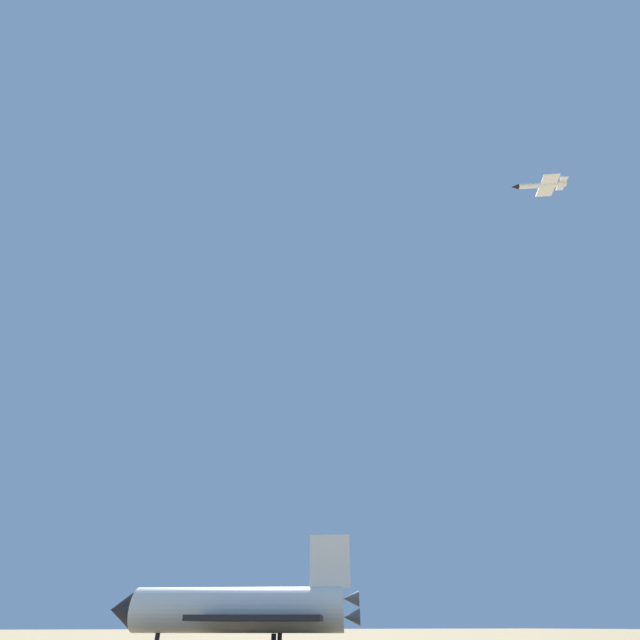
% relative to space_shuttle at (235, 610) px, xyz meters
% --- Properties ---
extents(space_shuttle, '(37.24, 29.31, 15.80)m').
position_rel_space_shuttle_xyz_m(space_shuttle, '(0.00, 0.00, 0.00)').
color(space_shuttle, white).
rests_on(space_shuttle, ground).
extents(chase_jet_lead, '(14.82, 9.71, 4.00)m').
position_rel_space_shuttle_xyz_m(chase_jet_lead, '(-72.67, 22.18, 102.59)').
color(chase_jet_lead, silver).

